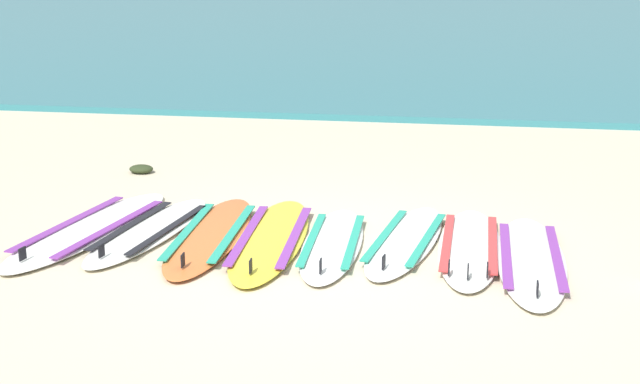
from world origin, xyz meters
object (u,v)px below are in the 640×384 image
Objects in this scene: surfboard_1 at (150,231)px; surfboard_3 at (271,239)px; surfboard_4 at (332,243)px; surfboard_5 at (406,240)px; surfboard_2 at (211,235)px; surfboard_0 at (90,229)px; surfboard_7 at (531,259)px; surfboard_6 at (470,246)px.

surfboard_3 is at bearing -2.56° from surfboard_1.
surfboard_5 is (0.64, 0.19, -0.00)m from surfboard_4.
surfboard_4 is at bearing -3.09° from surfboard_2.
surfboard_0 is at bearing -177.54° from surfboard_5.
surfboard_2 is at bearing 176.14° from surfboard_7.
surfboard_6 is (1.79, 0.07, 0.00)m from surfboard_3.
surfboard_0 is at bearing -179.20° from surfboard_6.
surfboard_2 is 0.57m from surfboard_3.
surfboard_6 is (2.96, 0.01, 0.00)m from surfboard_1.
surfboard_7 is (1.73, -0.13, -0.00)m from surfboard_4.
surfboard_6 is (3.53, 0.05, 0.00)m from surfboard_0.
surfboard_4 is at bearing -4.43° from surfboard_3.
surfboard_6 is at bearing 154.86° from surfboard_7.
surfboard_2 is 1.79m from surfboard_5.
surfboard_3 is (1.17, -0.05, -0.00)m from surfboard_1.
surfboard_2 and surfboard_6 have the same top height.
surfboard_0 and surfboard_6 have the same top height.
surfboard_7 is at bearing -25.14° from surfboard_6.
surfboard_0 is 1.20× the size of surfboard_5.
surfboard_1 is 1.02× the size of surfboard_5.
surfboard_5 is at bearing 6.73° from surfboard_3.
surfboard_2 is at bearing 178.26° from surfboard_3.
surfboard_1 and surfboard_5 have the same top height.
surfboard_1 is at bearing 3.61° from surfboard_0.
surfboard_6 is at bearing 1.17° from surfboard_2.
surfboard_5 is at bearing 4.03° from surfboard_2.
surfboard_6 is (2.36, 0.05, 0.00)m from surfboard_2.
surfboard_3 is (0.57, -0.02, -0.00)m from surfboard_2.
surfboard_4 is at bearing -3.18° from surfboard_1.
surfboard_0 is 1.74m from surfboard_3.
surfboard_3 and surfboard_4 have the same top height.
surfboard_4 is at bearing -163.71° from surfboard_5.
surfboard_2 is (1.17, 0.00, 0.00)m from surfboard_0.
surfboard_3 is 1.12× the size of surfboard_5.
surfboard_4 is 0.89× the size of surfboard_7.
surfboard_0 is 2.32m from surfboard_4.
surfboard_1 is at bearing 176.23° from surfboard_7.
surfboard_2 is at bearing 176.91° from surfboard_4.
surfboard_4 is 0.95× the size of surfboard_5.
surfboard_4 is (1.74, -0.10, 0.00)m from surfboard_1.
surfboard_0 is at bearing -176.39° from surfboard_1.
surfboard_0 is 1.17m from surfboard_2.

